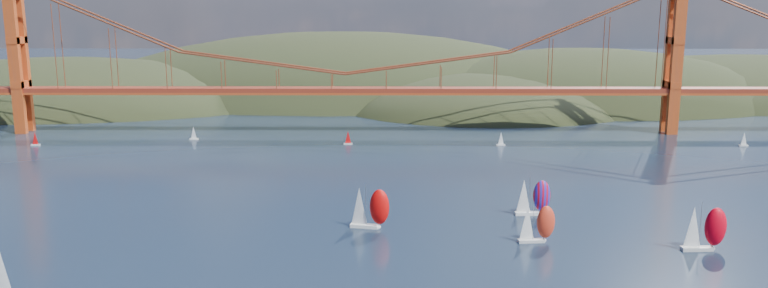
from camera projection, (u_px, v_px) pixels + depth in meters
headlands at (446, 121)px, 377.41m from camera, size 725.00×225.00×96.00m
bridge at (340, 45)px, 272.47m from camera, size 552.00×12.00×55.00m
racer_0 at (369, 207)px, 164.99m from camera, size 9.04×4.74×10.14m
racer_1 at (536, 223)px, 155.63m from camera, size 7.84×3.51×8.88m
racer_2 at (704, 228)px, 150.53m from camera, size 8.88×3.66×10.18m
racer_rwb at (532, 196)px, 174.79m from camera, size 8.24×3.39×9.45m
distant_boat_2 at (35, 139)px, 254.34m from camera, size 3.00×2.00×4.70m
distant_boat_3 at (194, 133)px, 264.27m from camera, size 3.00×2.00×4.70m
distant_boat_4 at (744, 139)px, 253.17m from camera, size 3.00×2.00×4.70m
distant_boat_8 at (501, 139)px, 253.92m from camera, size 3.00×2.00×4.70m
distant_boat_9 at (348, 138)px, 256.26m from camera, size 3.00×2.00×4.70m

